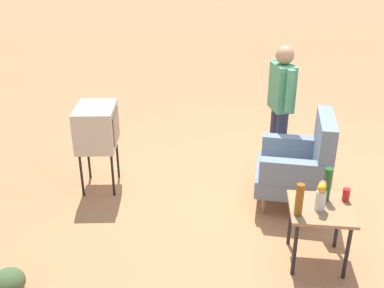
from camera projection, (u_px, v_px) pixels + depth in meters
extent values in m
plane|color=#C17A4C|center=(278.00, 199.00, 5.25)|extent=(60.00, 60.00, 0.00)
cylinder|color=#937047|center=(266.00, 180.00, 5.42)|extent=(0.05, 0.05, 0.22)
cylinder|color=#937047|center=(264.00, 203.00, 4.95)|extent=(0.05, 0.05, 0.22)
cylinder|color=#937047|center=(311.00, 184.00, 5.34)|extent=(0.05, 0.05, 0.22)
cylinder|color=#937047|center=(314.00, 208.00, 4.86)|extent=(0.05, 0.05, 0.22)
cube|color=slate|center=(290.00, 177.00, 5.06)|extent=(0.81, 0.81, 0.20)
cube|color=slate|center=(324.00, 146.00, 4.83)|extent=(0.77, 0.22, 0.64)
cube|color=slate|center=(292.00, 147.00, 5.25)|extent=(0.19, 0.69, 0.26)
cube|color=slate|center=(292.00, 173.00, 4.67)|extent=(0.19, 0.69, 0.26)
cylinder|color=black|center=(290.00, 220.00, 4.36)|extent=(0.04, 0.04, 0.55)
cylinder|color=black|center=(295.00, 249.00, 3.96)|extent=(0.04, 0.04, 0.55)
cylinder|color=black|center=(338.00, 223.00, 4.32)|extent=(0.04, 0.04, 0.55)
cylinder|color=black|center=(347.00, 253.00, 3.91)|extent=(0.04, 0.04, 0.55)
cube|color=#937047|center=(321.00, 209.00, 4.02)|extent=(0.56, 0.56, 0.03)
cylinder|color=black|center=(113.00, 175.00, 5.21)|extent=(0.03, 0.03, 0.55)
cylinder|color=black|center=(118.00, 158.00, 5.61)|extent=(0.03, 0.03, 0.55)
cylinder|color=black|center=(82.00, 175.00, 5.20)|extent=(0.03, 0.03, 0.55)
cylinder|color=black|center=(89.00, 158.00, 5.60)|extent=(0.03, 0.03, 0.55)
cube|color=#BCB299|center=(96.00, 126.00, 5.19)|extent=(0.65, 0.52, 0.48)
cube|color=#383D3F|center=(116.00, 126.00, 5.19)|extent=(0.42, 0.07, 0.34)
cylinder|color=#2D3347|center=(275.00, 138.00, 5.78)|extent=(0.14, 0.14, 0.86)
cylinder|color=#2D3347|center=(280.00, 144.00, 5.60)|extent=(0.14, 0.14, 0.86)
cube|color=#4C9366|center=(282.00, 87.00, 5.39)|extent=(0.41, 0.31, 0.56)
cylinder|color=#4C9366|center=(275.00, 79.00, 5.60)|extent=(0.09, 0.09, 0.50)
cylinder|color=#4C9366|center=(290.00, 91.00, 5.17)|extent=(0.09, 0.09, 0.50)
sphere|color=#A37556|center=(285.00, 55.00, 5.23)|extent=(0.22, 0.22, 0.22)
cylinder|color=red|center=(346.00, 195.00, 4.09)|extent=(0.07, 0.07, 0.12)
cylinder|color=brown|center=(299.00, 200.00, 3.84)|extent=(0.07, 0.07, 0.30)
cylinder|color=#1E5623|center=(327.00, 184.00, 4.07)|extent=(0.07, 0.07, 0.32)
cylinder|color=silver|center=(320.00, 200.00, 3.95)|extent=(0.09, 0.09, 0.18)
sphere|color=yellow|center=(322.00, 187.00, 3.89)|extent=(0.07, 0.07, 0.07)
sphere|color=#E04C66|center=(323.00, 184.00, 3.92)|extent=(0.07, 0.07, 0.07)
sphere|color=orange|center=(321.00, 188.00, 3.86)|extent=(0.07, 0.07, 0.07)
ellipsoid|color=#475B33|center=(8.00, 282.00, 3.81)|extent=(0.29, 0.29, 0.22)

